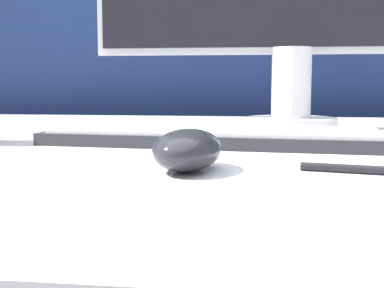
% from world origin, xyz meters
% --- Properties ---
extents(partition_panel, '(5.00, 0.03, 1.15)m').
position_xyz_m(partition_panel, '(0.00, 0.68, 0.57)').
color(partition_panel, navy).
rests_on(partition_panel, ground_plane).
extents(computer_mouse_near, '(0.07, 0.11, 0.04)m').
position_xyz_m(computer_mouse_near, '(0.01, -0.26, 0.72)').
color(computer_mouse_near, '#232328').
rests_on(computer_mouse_near, desk).
extents(keyboard, '(0.46, 0.15, 0.02)m').
position_xyz_m(keyboard, '(0.01, -0.06, 0.71)').
color(keyboard, '#28282D').
rests_on(keyboard, desk).
extents(pen, '(0.14, 0.04, 0.01)m').
position_xyz_m(pen, '(0.19, -0.26, 0.71)').
color(pen, black).
rests_on(pen, desk).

